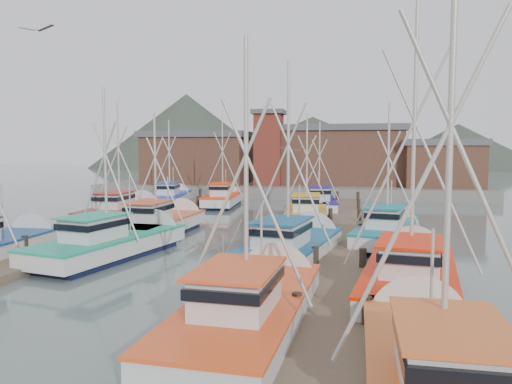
% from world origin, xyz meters
% --- Properties ---
extents(ground, '(260.00, 260.00, 0.00)m').
position_xyz_m(ground, '(0.00, 0.00, 0.00)').
color(ground, '#526261').
rests_on(ground, ground).
extents(dock_left, '(2.30, 46.00, 1.50)m').
position_xyz_m(dock_left, '(-7.00, 4.04, 0.21)').
color(dock_left, brown).
rests_on(dock_left, ground).
extents(dock_right, '(2.30, 46.00, 1.50)m').
position_xyz_m(dock_right, '(7.00, 4.04, 0.21)').
color(dock_right, brown).
rests_on(dock_right, ground).
extents(quay, '(44.00, 16.00, 1.20)m').
position_xyz_m(quay, '(0.00, 37.00, 0.60)').
color(quay, slate).
rests_on(quay, ground).
extents(shed_left, '(12.72, 8.48, 6.20)m').
position_xyz_m(shed_left, '(-11.00, 35.00, 4.34)').
color(shed_left, brown).
rests_on(shed_left, quay).
extents(shed_center, '(14.84, 9.54, 6.90)m').
position_xyz_m(shed_center, '(6.00, 37.00, 4.69)').
color(shed_center, brown).
rests_on(shed_center, quay).
extents(shed_right, '(8.48, 6.36, 5.20)m').
position_xyz_m(shed_right, '(17.00, 34.00, 3.84)').
color(shed_right, brown).
rests_on(shed_right, quay).
extents(lookout_tower, '(3.60, 3.60, 8.50)m').
position_xyz_m(lookout_tower, '(-2.00, 33.00, 5.55)').
color(lookout_tower, maroon).
rests_on(lookout_tower, quay).
extents(distant_hills, '(175.00, 140.00, 42.00)m').
position_xyz_m(distant_hills, '(-12.76, 122.59, 0.00)').
color(distant_hills, '#3B4539').
rests_on(distant_hills, ground).
extents(boat_1, '(3.80, 9.90, 9.34)m').
position_xyz_m(boat_1, '(4.67, -8.90, 0.68)').
color(boat_1, black).
rests_on(boat_1, ground).
extents(boat_3, '(4.36, 9.33, 10.91)m').
position_xyz_m(boat_3, '(9.36, -12.40, 0.69)').
color(boat_3, black).
rests_on(boat_3, ground).
extents(boat_4, '(4.89, 10.16, 9.19)m').
position_xyz_m(boat_4, '(-4.05, -0.25, 0.68)').
color(boat_4, black).
rests_on(boat_4, ground).
extents(boat_5, '(4.74, 10.39, 10.22)m').
position_xyz_m(boat_5, '(4.77, 0.14, 0.69)').
color(boat_5, black).
rests_on(boat_5, ground).
extents(boat_7, '(4.80, 10.13, 12.14)m').
position_xyz_m(boat_7, '(9.75, -3.92, 0.70)').
color(boat_7, black).
rests_on(boat_7, ground).
extents(boat_8, '(3.49, 9.81, 8.39)m').
position_xyz_m(boat_8, '(-4.29, 6.18, 0.68)').
color(boat_8, black).
rests_on(boat_8, ground).
extents(boat_9, '(3.48, 9.16, 8.60)m').
position_xyz_m(boat_9, '(4.26, 12.60, 0.68)').
color(boat_9, black).
rests_on(boat_9, ground).
extents(boat_10, '(4.01, 9.86, 9.66)m').
position_xyz_m(boat_10, '(-9.47, 11.67, 0.69)').
color(boat_10, black).
rests_on(boat_10, ground).
extents(boat_11, '(4.42, 9.35, 8.69)m').
position_xyz_m(boat_11, '(9.57, 6.10, 0.68)').
color(boat_11, black).
rests_on(boat_11, ground).
extents(boat_12, '(3.68, 8.78, 9.28)m').
position_xyz_m(boat_12, '(-4.41, 22.10, 0.68)').
color(boat_12, black).
rests_on(boat_12, ground).
extents(boat_13, '(3.55, 8.83, 8.33)m').
position_xyz_m(boat_13, '(4.63, 19.77, 0.68)').
color(boat_13, black).
rests_on(boat_13, ground).
extents(boat_14, '(4.15, 9.41, 8.85)m').
position_xyz_m(boat_14, '(-9.66, 22.11, 0.68)').
color(boat_14, black).
rests_on(boat_14, ground).
extents(gull_near, '(1.55, 0.65, 0.24)m').
position_xyz_m(gull_near, '(-4.24, -5.96, 9.87)').
color(gull_near, gray).
rests_on(gull_near, ground).
extents(gull_far, '(1.54, 0.61, 0.24)m').
position_xyz_m(gull_far, '(4.68, 1.65, 5.35)').
color(gull_far, gray).
rests_on(gull_far, ground).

